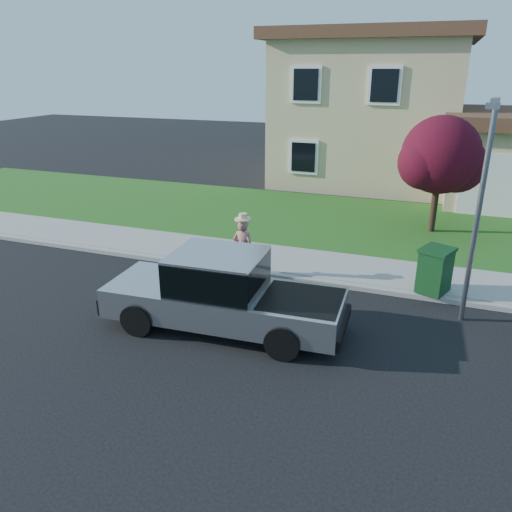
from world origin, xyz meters
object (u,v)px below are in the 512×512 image
Objects in this scene: pickup_truck at (223,294)px; street_lamp at (480,202)px; ornamental_tree at (442,159)px; woman at (243,248)px; trash_bin at (435,270)px.

pickup_truck is 5.63m from street_lamp.
pickup_truck is 9.48m from ornamental_tree.
woman is 0.38× the size of street_lamp.
street_lamp is at bearing 20.73° from pickup_truck.
pickup_truck is at bearing -115.68° from ornamental_tree.
woman is 0.47× the size of ornamental_tree.
ornamental_tree reaches higher than woman.
trash_bin is 2.37m from street_lamp.
ornamental_tree is (4.63, 5.72, 1.69)m from woman.
woman is (-0.59, 2.68, 0.05)m from pickup_truck.
pickup_truck is 1.10× the size of street_lamp.
pickup_truck is 5.26m from trash_bin.
trash_bin is at bearing -167.25° from woman.
pickup_truck is at bearing -145.51° from street_lamp.
street_lamp is (5.44, -0.57, 1.87)m from woman.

